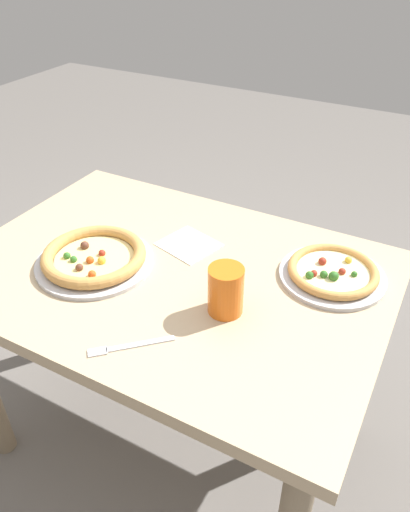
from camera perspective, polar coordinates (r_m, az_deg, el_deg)
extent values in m
plane|color=#66605B|center=(1.94, -3.03, -19.70)|extent=(8.00, 8.00, 0.00)
cube|color=tan|center=(1.41, -3.93, -2.25)|extent=(1.20, 0.84, 0.04)
cylinder|color=#89765B|center=(2.10, -10.75, -1.35)|extent=(0.07, 0.07, 0.71)
cylinder|color=#89765B|center=(1.77, 17.45, -10.83)|extent=(0.07, 0.07, 0.71)
cylinder|color=#B7B7BC|center=(1.45, -12.57, -0.70)|extent=(0.34, 0.34, 0.01)
cylinder|color=#E5CC7F|center=(1.44, -12.62, -0.34)|extent=(0.23, 0.23, 0.01)
torus|color=#C68C47|center=(1.43, -12.68, 0.06)|extent=(0.30, 0.30, 0.03)
sphere|color=#2D6623|center=(1.45, -15.63, 0.03)|extent=(0.02, 0.02, 0.02)
sphere|color=#2D6623|center=(1.43, -14.91, -0.37)|extent=(0.02, 0.02, 0.02)
sphere|color=brown|center=(1.48, -13.70, 1.19)|extent=(0.03, 0.03, 0.03)
sphere|color=gold|center=(1.41, -11.83, -0.51)|extent=(0.02, 0.02, 0.02)
sphere|color=#BF4C19|center=(1.42, -13.12, -0.46)|extent=(0.02, 0.02, 0.02)
sphere|color=brown|center=(1.40, -14.28, -1.29)|extent=(0.02, 0.02, 0.02)
sphere|color=#BF4C19|center=(1.36, -12.90, -2.06)|extent=(0.02, 0.02, 0.02)
sphere|color=maroon|center=(1.44, -11.78, 0.34)|extent=(0.02, 0.02, 0.02)
cylinder|color=#B7B7BC|center=(1.40, 14.45, -2.22)|extent=(0.29, 0.29, 0.01)
cylinder|color=beige|center=(1.40, 14.51, -1.86)|extent=(0.20, 0.20, 0.01)
torus|color=#C68C47|center=(1.39, 14.56, -1.63)|extent=(0.25, 0.25, 0.02)
sphere|color=gold|center=(1.44, 16.20, -0.46)|extent=(0.02, 0.02, 0.02)
sphere|color=#2D6623|center=(1.35, 11.95, -2.17)|extent=(0.02, 0.02, 0.02)
sphere|color=#2D6623|center=(1.37, 13.54, -2.08)|extent=(0.02, 0.02, 0.02)
sphere|color=#2D6623|center=(1.39, 16.83, -2.02)|extent=(0.02, 0.02, 0.02)
sphere|color=maroon|center=(1.36, 12.44, -1.98)|extent=(0.02, 0.02, 0.02)
sphere|color=maroon|center=(1.41, 13.39, -0.59)|extent=(0.02, 0.02, 0.02)
sphere|color=#2D6623|center=(1.36, 14.61, -2.27)|extent=(0.03, 0.03, 0.03)
sphere|color=maroon|center=(1.39, 15.53, -1.72)|extent=(0.02, 0.02, 0.02)
cylinder|color=orange|center=(1.22, 2.40, -3.97)|extent=(0.09, 0.09, 0.13)
cube|color=white|center=(1.49, -1.87, 1.32)|extent=(0.19, 0.18, 0.00)
cube|color=silver|center=(1.18, -7.40, -10.02)|extent=(0.13, 0.12, 0.00)
cube|color=silver|center=(1.18, -12.29, -10.75)|extent=(0.05, 0.05, 0.00)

